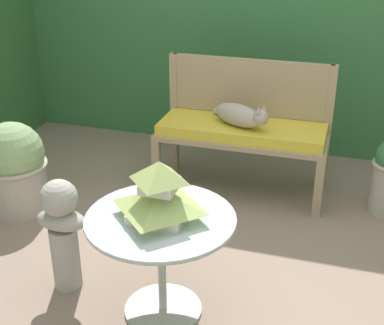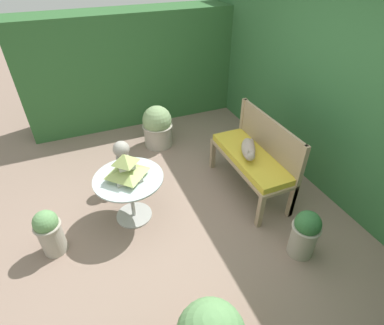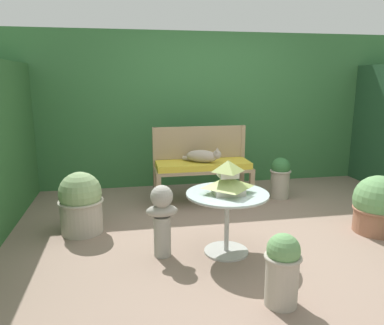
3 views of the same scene
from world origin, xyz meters
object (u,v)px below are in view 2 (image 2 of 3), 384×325
at_px(patio_table, 130,186).
at_px(garden_bust, 123,161).
at_px(cat, 249,149).
at_px(potted_plant_table_near, 157,127).
at_px(pagoda_birdhouse, 127,168).
at_px(potted_plant_path_edge, 49,231).
at_px(garden_bench, 250,160).
at_px(potted_plant_bench_right, 305,233).

height_order(patio_table, garden_bust, garden_bust).
height_order(cat, garden_bust, cat).
xyz_separation_m(garden_bust, potted_plant_table_near, (-0.80, 0.70, -0.06)).
distance_m(cat, garden_bust, 1.60).
height_order(pagoda_birdhouse, garden_bust, pagoda_birdhouse).
distance_m(patio_table, garden_bust, 0.61).
bearing_deg(patio_table, potted_plant_table_near, 151.78).
height_order(pagoda_birdhouse, potted_plant_table_near, pagoda_birdhouse).
xyz_separation_m(potted_plant_path_edge, potted_plant_table_near, (-1.57, 1.64, 0.04)).
xyz_separation_m(garden_bench, potted_plant_path_edge, (0.07, -2.40, -0.18)).
xyz_separation_m(garden_bust, potted_plant_bench_right, (1.80, 1.45, -0.10)).
distance_m(potted_plant_path_edge, potted_plant_bench_right, 2.60).
bearing_deg(potted_plant_bench_right, cat, -178.41).
height_order(garden_bust, potted_plant_path_edge, garden_bust).
relative_size(potted_plant_bench_right, potted_plant_table_near, 0.85).
distance_m(pagoda_birdhouse, potted_plant_path_edge, 1.00).
distance_m(garden_bench, garden_bust, 1.62).
xyz_separation_m(patio_table, potted_plant_path_edge, (0.17, -0.89, -0.18)).
distance_m(cat, potted_plant_path_edge, 2.38).
distance_m(garden_bench, pagoda_birdhouse, 1.53).
bearing_deg(garden_bench, potted_plant_table_near, -153.23).
relative_size(patio_table, potted_plant_bench_right, 1.36).
bearing_deg(cat, potted_plant_bench_right, 27.74).
bearing_deg(pagoda_birdhouse, patio_table, -116.57).
relative_size(cat, pagoda_birdhouse, 1.28).
xyz_separation_m(cat, pagoda_birdhouse, (-0.09, -1.47, 0.09)).
xyz_separation_m(potted_plant_path_edge, potted_plant_bench_right, (1.02, 2.39, 0.01)).
bearing_deg(pagoda_birdhouse, garden_bust, 175.46).
bearing_deg(potted_plant_table_near, potted_plant_path_edge, -46.33).
distance_m(patio_table, potted_plant_bench_right, 1.92).
bearing_deg(potted_plant_table_near, garden_bust, -41.51).
relative_size(cat, potted_plant_path_edge, 0.85).
height_order(cat, patio_table, cat).
relative_size(garden_bench, cat, 2.72).
distance_m(pagoda_birdhouse, potted_plant_bench_right, 1.96).
relative_size(potted_plant_path_edge, potted_plant_table_near, 0.83).
relative_size(pagoda_birdhouse, potted_plant_bench_right, 0.65).
distance_m(garden_bench, patio_table, 1.51).
height_order(garden_bench, potted_plant_table_near, potted_plant_table_near).
bearing_deg(cat, potted_plant_table_near, -128.25).
distance_m(garden_bust, potted_plant_path_edge, 1.22).
height_order(patio_table, potted_plant_table_near, potted_plant_table_near).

